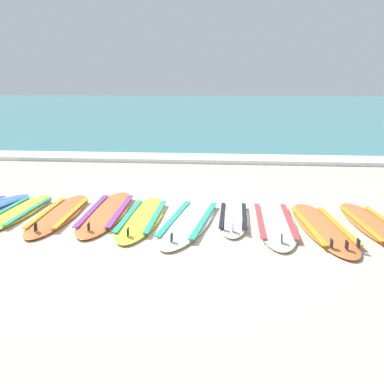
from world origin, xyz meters
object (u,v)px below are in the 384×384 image
surfboard_4 (142,217)px  surfboard_5 (189,220)px  surfboard_3 (107,212)px  surfboard_8 (322,227)px  surfboard_9 (373,225)px  surfboard_7 (274,222)px  surfboard_6 (233,217)px  surfboard_1 (17,212)px  surfboard_2 (59,214)px

surfboard_4 → surfboard_5: (0.74, -0.08, -0.00)m
surfboard_3 → surfboard_8: bearing=-7.6°
surfboard_4 → surfboard_8: same height
surfboard_5 → surfboard_9: 2.73m
surfboard_5 → surfboard_7: (1.28, 0.04, 0.00)m
surfboard_3 → surfboard_4: size_ratio=1.09×
surfboard_7 → surfboard_6: bearing=164.4°
surfboard_5 → surfboard_9: same height
surfboard_9 → surfboard_8: bearing=-167.0°
surfboard_5 → surfboard_9: bearing=1.1°
surfboard_1 → surfboard_4: same height
surfboard_2 → surfboard_1: bearing=177.4°
surfboard_9 → surfboard_5: bearing=-178.9°
surfboard_7 → surfboard_9: same height
surfboard_2 → surfboard_4: size_ratio=1.00×
surfboard_1 → surfboard_7: (4.10, -0.13, -0.00)m
surfboard_3 → surfboard_8: 3.37m
surfboard_6 → surfboard_9: size_ratio=0.81×
surfboard_2 → surfboard_4: same height
surfboard_1 → surfboard_2: bearing=-2.6°
surfboard_6 → surfboard_2: bearing=-178.5°
surfboard_7 → surfboard_4: bearing=179.0°
surfboard_2 → surfboard_6: (2.77, 0.07, 0.00)m
surfboard_2 → surfboard_8: bearing=-3.7°
surfboard_4 → surfboard_9: 3.47m
surfboard_7 → surfboard_9: size_ratio=1.02×
surfboard_4 → surfboard_6: (1.41, 0.14, 0.00)m
surfboard_5 → surfboard_9: (2.73, 0.05, 0.00)m
surfboard_3 → surfboard_8: size_ratio=1.04×
surfboard_4 → surfboard_8: size_ratio=0.95×
surfboard_5 → surfboard_7: size_ratio=1.09×
surfboard_5 → surfboard_6: same height
surfboard_1 → surfboard_2: same height
surfboard_4 → surfboard_6: size_ratio=1.24×
surfboard_2 → surfboard_4: bearing=-2.6°
surfboard_1 → surfboard_7: 4.10m
surfboard_1 → surfboard_4: size_ratio=0.94×
surfboard_7 → surfboard_1: bearing=178.2°
surfboard_3 → surfboard_7: size_ratio=1.08×
surfboard_8 → surfboard_9: (0.77, 0.18, -0.00)m
surfboard_3 → surfboard_6: 2.05m
surfboard_2 → surfboard_6: same height
surfboard_8 → surfboard_9: size_ratio=1.06×
surfboard_4 → surfboard_2: bearing=177.4°
surfboard_3 → surfboard_7: bearing=-6.0°
surfboard_1 → surfboard_5: (2.81, -0.17, -0.00)m
surfboard_1 → surfboard_6: (3.48, 0.04, 0.00)m
surfboard_4 → surfboard_5: 0.75m
surfboard_6 → surfboard_7: (0.62, -0.17, -0.00)m
surfboard_3 → surfboard_4: (0.64, -0.24, 0.00)m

